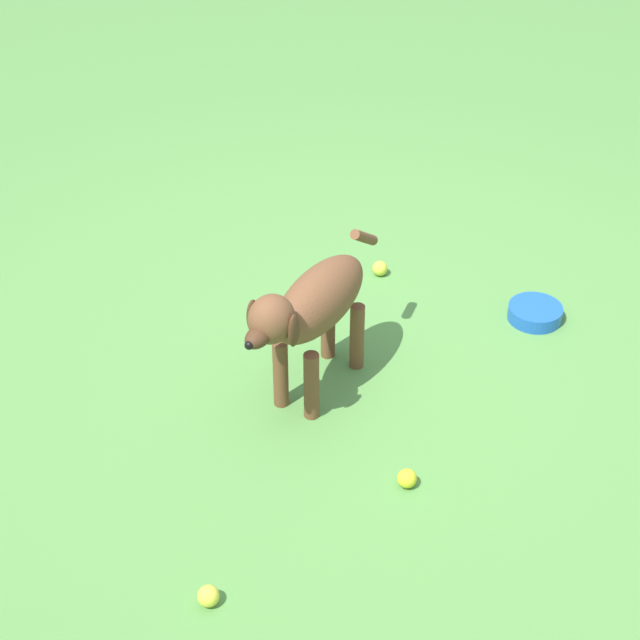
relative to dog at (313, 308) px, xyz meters
The scene contains 6 objects.
ground 0.43m from the dog, 108.57° to the right, with size 14.00×14.00×0.00m, color #548C42.
dog is the anchor object (origin of this frame).
tennis_ball_0 1.07m from the dog, 103.13° to the left, with size 0.07×0.07×0.07m, color #D6D73F.
tennis_ball_1 0.91m from the dog, 79.57° to the right, with size 0.07×0.07×0.07m, color #C8D43C.
tennis_ball_2 0.68m from the dog, 153.34° to the left, with size 0.07×0.07×0.07m, color yellow.
water_bowl 1.07m from the dog, 122.62° to the right, with size 0.22×0.22×0.06m, color blue.
Camera 1 is at (-1.41, 2.64, 2.41)m, focal length 56.28 mm.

